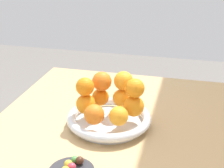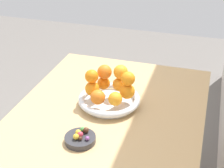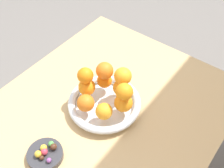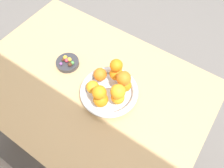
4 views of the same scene
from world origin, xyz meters
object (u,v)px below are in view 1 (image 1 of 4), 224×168
at_px(orange_2, 119,116).
at_px(orange_8, 85,87).
at_px(fruit_bowl, 109,119).
at_px(candy_ball_5, 75,159).
at_px(orange_3, 134,106).
at_px(orange_7, 135,88).
at_px(orange_9, 102,81).
at_px(candy_ball_0, 68,164).
at_px(candy_ball_2, 72,167).
at_px(candy_ball_6, 80,161).
at_px(orange_1, 94,114).
at_px(orange_0, 86,104).
at_px(orange_6, 124,81).
at_px(orange_5, 100,97).
at_px(orange_4, 122,98).

xyz_separation_m(orange_2, orange_8, (-0.04, -0.11, 0.06)).
distance_m(fruit_bowl, candy_ball_5, 0.23).
relative_size(orange_3, candy_ball_5, 3.42).
height_order(orange_7, candy_ball_5, orange_7).
xyz_separation_m(orange_3, orange_9, (-0.04, -0.11, 0.05)).
xyz_separation_m(orange_9, candy_ball_0, (0.30, 0.00, -0.09)).
height_order(orange_2, candy_ball_2, orange_2).
bearing_deg(candy_ball_6, fruit_bowl, 176.66).
distance_m(orange_1, orange_8, 0.09).
distance_m(orange_0, candy_ball_0, 0.25).
relative_size(orange_1, candy_ball_6, 2.85).
height_order(orange_6, orange_9, orange_6).
distance_m(orange_3, orange_6, 0.09).
relative_size(orange_8, orange_9, 0.91).
xyz_separation_m(orange_1, candy_ball_0, (0.19, -0.01, -0.04)).
distance_m(fruit_bowl, orange_5, 0.08).
bearing_deg(candy_ball_6, orange_7, 159.76).
distance_m(orange_4, orange_8, 0.13).
distance_m(orange_1, candy_ball_2, 0.20).
bearing_deg(orange_5, orange_4, 95.76).
bearing_deg(orange_8, orange_0, 146.81).
bearing_deg(candy_ball_6, orange_8, -165.77).
bearing_deg(orange_7, orange_8, -82.67).
xyz_separation_m(orange_9, candy_ball_2, (0.31, 0.01, -0.09)).
distance_m(fruit_bowl, orange_1, 0.09).
bearing_deg(orange_8, candy_ball_2, 10.46).
bearing_deg(orange_3, orange_4, -136.70).
xyz_separation_m(orange_1, orange_6, (-0.13, 0.06, 0.06)).
height_order(orange_4, orange_8, orange_8).
distance_m(orange_8, candy_ball_0, 0.27).
bearing_deg(fruit_bowl, candy_ball_6, -3.34).
bearing_deg(orange_7, candy_ball_6, -20.24).
relative_size(orange_0, candy_ball_6, 2.91).
xyz_separation_m(orange_7, candy_ball_2, (0.27, -0.10, -0.10)).
bearing_deg(orange_1, candy_ball_0, -2.52).
height_order(orange_2, orange_4, same).
bearing_deg(candy_ball_6, orange_3, 160.42).
height_order(orange_1, candy_ball_2, orange_1).
xyz_separation_m(orange_3, candy_ball_5, (0.24, -0.10, -0.04)).
bearing_deg(orange_1, orange_3, 127.03).
relative_size(orange_0, candy_ball_5, 3.31).
relative_size(fruit_bowl, orange_2, 4.58).
height_order(orange_2, candy_ball_5, orange_2).
distance_m(orange_1, candy_ball_5, 0.17).
bearing_deg(orange_9, orange_5, -130.20).
bearing_deg(orange_3, fruit_bowl, -82.22).
height_order(orange_0, candy_ball_5, orange_0).
xyz_separation_m(orange_3, candy_ball_6, (0.24, -0.09, -0.04)).
height_order(orange_2, orange_7, orange_7).
bearing_deg(orange_4, orange_7, 43.66).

